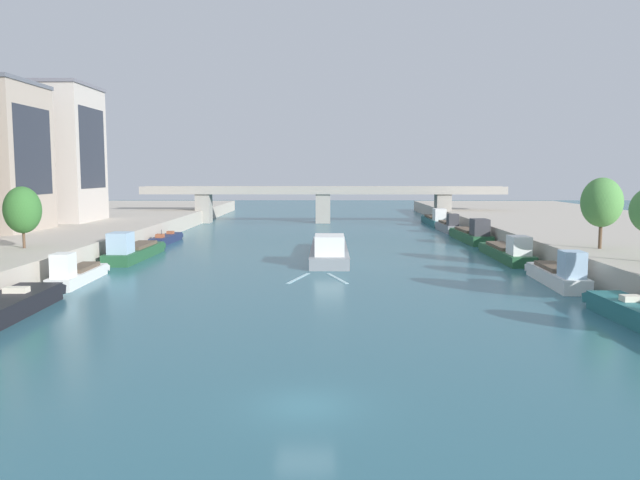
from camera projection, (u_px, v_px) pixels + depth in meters
name	position (u px, v px, depth m)	size (l,w,h in m)	color
ground_plane	(305.00, 406.00, 26.88)	(400.00, 400.00, 0.00)	#2D6070
barge_midriver	(329.00, 249.00, 73.67)	(4.19, 23.46, 3.26)	gray
wake_behind_barge	(318.00, 278.00, 59.31)	(5.60, 5.87, 0.03)	#A0CCD6
moored_boat_left_midway	(77.00, 273.00, 56.63)	(2.43, 10.91, 3.07)	silver
moored_boat_left_far	(133.00, 250.00, 72.34)	(3.17, 15.10, 3.44)	#235633
moored_boat_left_lone	(167.00, 239.00, 89.30)	(2.17, 11.36, 2.15)	#1E284C
moored_boat_right_midway	(558.00, 274.00, 55.63)	(2.78, 11.94, 3.41)	silver
moored_boat_right_lone	(507.00, 252.00, 71.88)	(2.77, 15.66, 3.13)	#235633
moored_boat_right_downstream	(471.00, 234.00, 90.65)	(3.24, 15.61, 3.55)	#235633
moored_boat_right_end	(448.00, 226.00, 105.81)	(2.45, 11.54, 3.18)	gray
moored_boat_right_far	(435.00, 220.00, 120.02)	(2.81, 16.78, 3.28)	#23666B
tree_left_distant	(22.00, 210.00, 61.89)	(3.53, 3.53, 6.00)	brown
tree_right_second	(602.00, 202.00, 61.31)	(3.89, 3.89, 6.86)	brown
building_left_far_end	(49.00, 153.00, 96.08)	(13.53, 12.98, 20.41)	#BCB2A8
bridge_far	(323.00, 199.00, 124.27)	(70.65, 4.40, 7.10)	#9E998E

